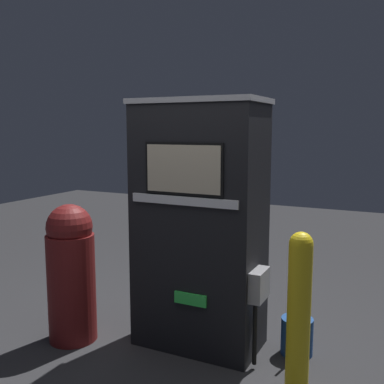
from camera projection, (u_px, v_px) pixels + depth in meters
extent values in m
plane|color=#2D2D30|center=(184.00, 357.00, 3.40)|extent=(14.00, 14.00, 0.00)
cube|color=black|center=(199.00, 291.00, 3.57)|extent=(0.96, 0.54, 0.86)
cube|color=black|center=(200.00, 173.00, 3.44)|extent=(0.96, 0.54, 1.04)
cube|color=#99999E|center=(200.00, 101.00, 3.37)|extent=(0.99, 0.57, 0.04)
cube|color=black|center=(183.00, 169.00, 3.19)|extent=(0.62, 0.01, 0.38)
cube|color=beige|center=(183.00, 169.00, 3.18)|extent=(0.58, 0.01, 0.34)
cube|color=silver|center=(183.00, 201.00, 3.22)|extent=(0.85, 0.02, 0.06)
cube|color=#33D84C|center=(190.00, 299.00, 3.29)|extent=(0.26, 0.02, 0.09)
cube|color=#99999E|center=(259.00, 285.00, 3.22)|extent=(0.09, 0.24, 0.22)
cylinder|color=black|center=(255.00, 334.00, 3.20)|extent=(0.03, 0.03, 0.46)
cylinder|color=yellow|center=(298.00, 323.00, 2.82)|extent=(0.15, 0.15, 1.02)
sphere|color=yellow|center=(301.00, 244.00, 2.75)|extent=(0.15, 0.15, 0.15)
cylinder|color=maroon|center=(72.00, 288.00, 3.64)|extent=(0.39, 0.39, 0.88)
sphere|color=maroon|center=(69.00, 227.00, 3.57)|extent=(0.37, 0.37, 0.37)
cylinder|color=#1E478C|center=(297.00, 336.00, 3.44)|extent=(0.24, 0.24, 0.28)
cylinder|color=black|center=(303.00, 298.00, 3.38)|extent=(0.02, 0.10, 0.37)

